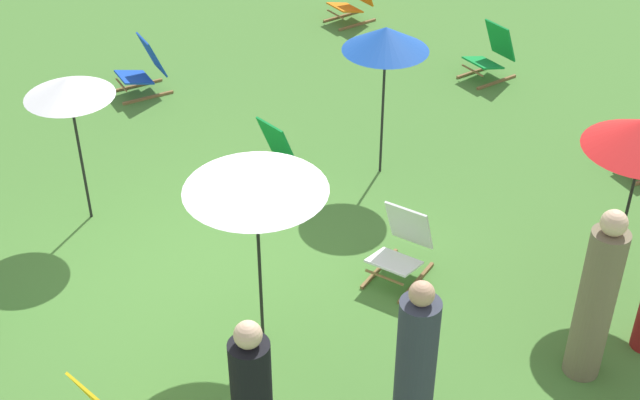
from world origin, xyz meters
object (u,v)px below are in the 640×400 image
object	(u,v)px
deckchair_9	(402,247)
umbrella_3	(68,88)
deckchair_11	(352,0)
person_1	(596,300)
umbrella_0	(386,39)
person_0	(415,370)
deckchair_10	(144,69)
deckchair_0	(268,158)
deckchair_7	(492,54)
umbrella_2	(255,180)

from	to	relation	value
deckchair_9	umbrella_3	bearing A→B (deg)	-164.35
deckchair_11	umbrella_3	bearing A→B (deg)	-64.47
umbrella_3	person_1	world-z (taller)	person_1
deckchair_9	umbrella_0	bearing A→B (deg)	125.22
person_0	deckchair_11	bearing A→B (deg)	47.13
deckchair_10	deckchair_11	xyz separation A→B (m)	(0.02, 4.01, 0.00)
deckchair_0	deckchair_10	distance (m)	3.09
deckchair_11	deckchair_0	bearing A→B (deg)	-48.25
deckchair_11	umbrella_0	bearing A→B (deg)	-32.66
umbrella_0	deckchair_7	bearing A→B (deg)	105.37
deckchair_10	umbrella_2	xyz separation A→B (m)	(5.16, -1.82, 1.44)
deckchair_7	deckchair_11	bearing A→B (deg)	-170.71
umbrella_0	umbrella_3	size ratio (longest dim) A/B	1.08
deckchair_7	person_1	distance (m)	6.08
person_1	deckchair_7	bearing A→B (deg)	-178.04
umbrella_0	person_1	bearing A→B (deg)	-14.51
umbrella_0	deckchair_11	bearing A→B (deg)	142.06
person_0	person_1	xyz separation A→B (m)	(0.47, 1.78, 0.05)
deckchair_10	umbrella_3	distance (m)	3.38
deckchair_7	deckchair_11	xyz separation A→B (m)	(-2.89, -0.15, 0.00)
deckchair_0	umbrella_0	bearing A→B (deg)	60.09
deckchair_7	deckchair_11	size ratio (longest dim) A/B	1.00
deckchair_10	umbrella_3	xyz separation A→B (m)	(2.28, -2.12, 1.30)
deckchair_10	umbrella_2	size ratio (longest dim) A/B	0.44
deckchair_9	umbrella_3	world-z (taller)	umbrella_3
deckchair_7	deckchair_10	size ratio (longest dim) A/B	1.00
umbrella_3	person_1	bearing A→B (deg)	23.68
umbrella_0	person_1	size ratio (longest dim) A/B	1.07
umbrella_2	umbrella_3	bearing A→B (deg)	-173.99
deckchair_11	umbrella_2	size ratio (longest dim) A/B	0.43
deckchair_7	person_1	bearing A→B (deg)	-35.06
deckchair_0	umbrella_0	distance (m)	1.99
deckchair_9	person_0	bearing A→B (deg)	-59.65
deckchair_10	person_1	size ratio (longest dim) A/B	0.46
deckchair_11	person_0	distance (m)	8.97
person_1	deckchair_10	bearing A→B (deg)	-135.49
deckchair_0	deckchair_11	xyz separation A→B (m)	(-3.06, 4.14, 0.00)
deckchair_0	person_1	xyz separation A→B (m)	(4.36, 0.28, 0.48)
umbrella_0	deckchair_10	bearing A→B (deg)	-163.61
deckchair_7	deckchair_11	world-z (taller)	same
deckchair_7	umbrella_3	size ratio (longest dim) A/B	0.47
person_1	umbrella_2	bearing A→B (deg)	-95.98
umbrella_3	person_1	distance (m)	5.70
deckchair_0	umbrella_2	world-z (taller)	umbrella_2
deckchair_9	umbrella_2	world-z (taller)	umbrella_2
deckchair_9	umbrella_3	xyz separation A→B (m)	(-3.08, -1.98, 1.30)
deckchair_11	umbrella_2	xyz separation A→B (m)	(5.14, -5.83, 1.44)
deckchair_9	deckchair_10	bearing A→B (deg)	161.37
deckchair_0	person_1	bearing A→B (deg)	1.91
deckchair_9	deckchair_11	world-z (taller)	same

